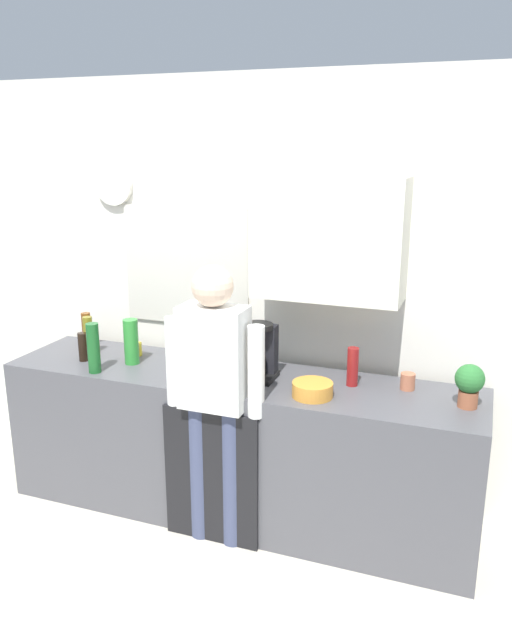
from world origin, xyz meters
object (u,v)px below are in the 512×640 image
at_px(coffee_maker, 260,353).
at_px(mixing_bowl, 312,389).
at_px(bottle_clear_soda, 131,342).
at_px(cup_terracotta_mug, 408,381).
at_px(bottle_green_wine, 93,348).
at_px(bottle_dark_sauce, 83,347).
at_px(bottle_amber_beer, 87,330).
at_px(bottle_olive_oil, 88,336).
at_px(person_at_sink, 214,384).
at_px(dish_soap, 189,350).
at_px(potted_plant, 469,383).
at_px(bottle_red_vinegar, 353,367).
at_px(cup_yellow_cup, 136,349).

xyz_separation_m(coffee_maker, mixing_bowl, (0.37, -0.17, -0.11)).
bearing_deg(bottle_clear_soda, cup_terracotta_mug, 5.67).
distance_m(bottle_green_wine, bottle_dark_sauce, 0.25).
xyz_separation_m(bottle_amber_beer, bottle_olive_oil, (0.11, -0.14, 0.01)).
bearing_deg(bottle_dark_sauce, mixing_bowl, -2.17).
bearing_deg(bottle_dark_sauce, bottle_green_wine, -38.75).
height_order(bottle_olive_oil, bottle_dark_sauce, bottle_olive_oil).
bearing_deg(bottle_clear_soda, mixing_bowl, -5.82).
bearing_deg(bottle_clear_soda, person_at_sink, -22.30).
xyz_separation_m(coffee_maker, bottle_amber_beer, (-1.28, 0.14, -0.03)).
height_order(bottle_amber_beer, mixing_bowl, bottle_amber_beer).
distance_m(bottle_dark_sauce, dish_soap, 0.66).
distance_m(bottle_clear_soda, person_at_sink, 0.74).
bearing_deg(person_at_sink, dish_soap, 119.48).
distance_m(bottle_clear_soda, dish_soap, 0.36).
distance_m(bottle_green_wine, bottle_clear_soda, 0.25).
height_order(mixing_bowl, person_at_sink, person_at_sink).
bearing_deg(potted_plant, person_at_sink, -166.67).
relative_size(bottle_red_vinegar, cup_terracotta_mug, 2.39).
xyz_separation_m(bottle_amber_beer, cup_yellow_cup, (0.40, -0.05, -0.07)).
height_order(bottle_clear_soda, cup_yellow_cup, bottle_clear_soda).
relative_size(coffee_maker, bottle_red_vinegar, 1.50).
bearing_deg(bottle_dark_sauce, bottle_clear_soda, 11.70).
height_order(bottle_dark_sauce, bottle_clear_soda, bottle_clear_soda).
relative_size(coffee_maker, dish_soap, 1.83).
bearing_deg(cup_yellow_cup, bottle_green_wine, -101.26).
height_order(bottle_clear_soda, potted_plant, bottle_clear_soda).
relative_size(bottle_dark_sauce, cup_yellow_cup, 2.12).
distance_m(mixing_bowl, dish_soap, 0.91).
distance_m(bottle_red_vinegar, cup_terracotta_mug, 0.31).
bearing_deg(bottle_amber_beer, person_at_sink, -22.38).
xyz_separation_m(cup_yellow_cup, person_at_sink, (0.74, -0.42, 0.02)).
distance_m(bottle_dark_sauce, bottle_red_vinegar, 1.67).
xyz_separation_m(bottle_red_vinegar, potted_plant, (0.62, -0.09, 0.02)).
distance_m(bottle_red_vinegar, mixing_bowl, 0.30).
height_order(bottle_olive_oil, cup_terracotta_mug, bottle_olive_oil).
height_order(bottle_dark_sauce, person_at_sink, person_at_sink).
height_order(coffee_maker, dish_soap, coffee_maker).
xyz_separation_m(cup_terracotta_mug, person_at_sink, (-0.96, -0.44, 0.01)).
xyz_separation_m(cup_terracotta_mug, potted_plant, (0.32, -0.14, 0.09)).
relative_size(bottle_red_vinegar, mixing_bowl, 1.00).
relative_size(bottle_clear_soda, potted_plant, 1.22).
bearing_deg(potted_plant, bottle_red_vinegar, 171.81).
distance_m(bottle_clear_soda, potted_plant, 1.97).
xyz_separation_m(coffee_maker, bottle_red_vinegar, (0.53, 0.06, -0.04)).
height_order(potted_plant, dish_soap, potted_plant).
relative_size(bottle_clear_soda, person_at_sink, 0.17).
bearing_deg(bottle_olive_oil, bottle_green_wine, -49.92).
xyz_separation_m(bottle_dark_sauce, cup_terracotta_mug, (1.96, 0.23, -0.04)).
bearing_deg(mixing_bowl, cup_terracotta_mug, 31.56).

